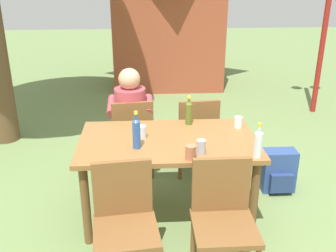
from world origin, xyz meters
name	(u,v)px	position (x,y,z in m)	size (l,w,h in m)	color
ground_plane	(168,213)	(0.00, 0.00, 0.00)	(24.00, 24.00, 0.00)	#6B844C
dining_table	(168,149)	(0.00, 0.00, 0.65)	(1.51, 0.90, 0.75)	olive
chair_far_left	(132,133)	(-0.33, 0.75, 0.49)	(0.49, 0.49, 0.87)	brown
chair_far_right	(196,132)	(0.35, 0.75, 0.49)	(0.48, 0.48, 0.87)	brown
chair_near_left	(125,218)	(-0.35, -0.75, 0.49)	(0.49, 0.49, 0.87)	brown
chair_near_right	(223,214)	(0.34, -0.75, 0.49)	(0.44, 0.44, 0.87)	brown
person_in_white_shirt	(131,115)	(-0.34, 0.86, 0.66)	(0.47, 0.62, 1.18)	#B7424C
bottle_clear	(258,143)	(0.66, -0.39, 0.87)	(0.06, 0.06, 0.28)	white
bottle_blue	(136,132)	(-0.26, -0.16, 0.88)	(0.06, 0.06, 0.31)	#2D56A3
bottle_olive	(189,112)	(0.21, 0.34, 0.86)	(0.06, 0.06, 0.27)	#566623
cup_glass	(141,132)	(-0.22, 0.04, 0.80)	(0.08, 0.08, 0.11)	silver
cup_terracotta	(191,152)	(0.15, -0.39, 0.80)	(0.08, 0.08, 0.11)	#BC6B47
cup_steel	(201,147)	(0.24, -0.30, 0.81)	(0.07, 0.07, 0.12)	#B2B7BC
cup_white	(238,122)	(0.66, 0.22, 0.80)	(0.07, 0.07, 0.10)	white
backpack_by_near_side	(279,171)	(1.13, 0.34, 0.21)	(0.33, 0.24, 0.43)	#2D4784
brick_kiosk	(167,12)	(0.26, 4.40, 1.36)	(2.26, 1.61, 2.58)	#9E472D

